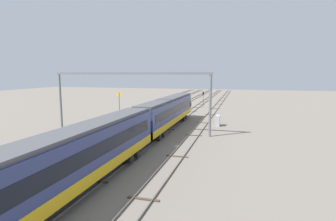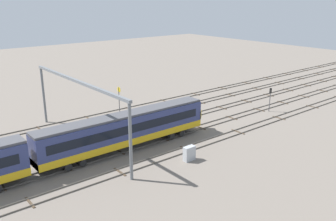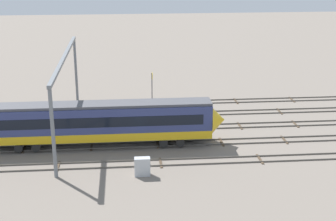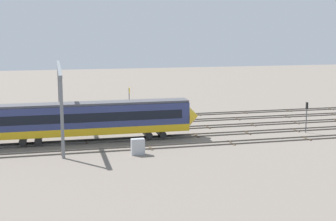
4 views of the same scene
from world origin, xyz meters
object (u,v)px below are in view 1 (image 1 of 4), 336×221
at_px(speed_sign_near_foreground, 119,102).
at_px(relay_cabinet, 218,121).
at_px(overhead_gantry, 129,85).
at_px(signal_light_trackside_departure, 203,97).

xyz_separation_m(speed_sign_near_foreground, relay_cabinet, (-2.10, -19.34, -2.48)).
relative_size(overhead_gantry, speed_sign_near_foreground, 4.79).
bearing_deg(relay_cabinet, speed_sign_near_foreground, 83.80).
height_order(overhead_gantry, signal_light_trackside_departure, overhead_gantry).
distance_m(overhead_gantry, relay_cabinet, 16.29).
bearing_deg(overhead_gantry, relay_cabinet, -57.16).
bearing_deg(overhead_gantry, speed_sign_near_foreground, 33.10).
distance_m(speed_sign_near_foreground, signal_light_trackside_departure, 25.87).
distance_m(speed_sign_near_foreground, relay_cabinet, 19.61).
height_order(signal_light_trackside_departure, relay_cabinet, signal_light_trackside_departure).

